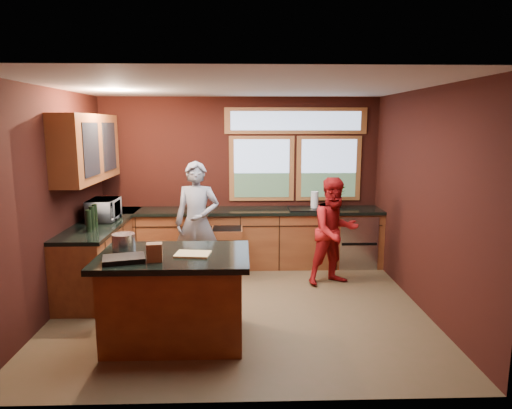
{
  "coord_description": "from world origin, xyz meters",
  "views": [
    {
      "loc": [
        0.03,
        -5.44,
        2.27
      ],
      "look_at": [
        0.21,
        0.4,
        1.24
      ],
      "focal_mm": 32.0,
      "sensor_mm": 36.0,
      "label": 1
    }
  ],
  "objects_px": {
    "person_grey": "(197,223)",
    "stock_pot": "(124,242)",
    "island": "(175,297)",
    "person_red": "(335,231)",
    "cutting_board": "(193,254)"
  },
  "relations": [
    {
      "from": "person_red",
      "to": "stock_pot",
      "type": "bearing_deg",
      "value": -169.55
    },
    {
      "from": "person_grey",
      "to": "stock_pot",
      "type": "bearing_deg",
      "value": -103.11
    },
    {
      "from": "island",
      "to": "person_red",
      "type": "bearing_deg",
      "value": 39.74
    },
    {
      "from": "island",
      "to": "stock_pot",
      "type": "xyz_separation_m",
      "value": [
        -0.55,
        0.15,
        0.56
      ]
    },
    {
      "from": "island",
      "to": "cutting_board",
      "type": "xyz_separation_m",
      "value": [
        0.2,
        -0.05,
        0.48
      ]
    },
    {
      "from": "island",
      "to": "person_grey",
      "type": "relative_size",
      "value": 0.88
    },
    {
      "from": "cutting_board",
      "to": "stock_pot",
      "type": "distance_m",
      "value": 0.78
    },
    {
      "from": "person_grey",
      "to": "stock_pot",
      "type": "xyz_separation_m",
      "value": [
        -0.61,
        -1.68,
        0.16
      ]
    },
    {
      "from": "stock_pot",
      "to": "cutting_board",
      "type": "bearing_deg",
      "value": -14.93
    },
    {
      "from": "person_grey",
      "to": "stock_pot",
      "type": "distance_m",
      "value": 1.79
    },
    {
      "from": "person_red",
      "to": "cutting_board",
      "type": "relative_size",
      "value": 4.39
    },
    {
      "from": "cutting_board",
      "to": "person_grey",
      "type": "bearing_deg",
      "value": 94.17
    },
    {
      "from": "person_grey",
      "to": "cutting_board",
      "type": "distance_m",
      "value": 1.88
    },
    {
      "from": "person_grey",
      "to": "person_red",
      "type": "bearing_deg",
      "value": 2.63
    },
    {
      "from": "island",
      "to": "person_grey",
      "type": "xyz_separation_m",
      "value": [
        0.06,
        1.83,
        0.4
      ]
    }
  ]
}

